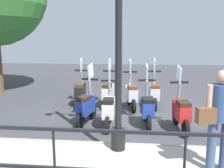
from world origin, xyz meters
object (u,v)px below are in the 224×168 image
(scooter_far_2, at_px, (108,92))
(pedestrian_with_bag, at_px, (220,113))
(scooter_near_2, at_px, (109,108))
(scooter_near_3, at_px, (86,106))
(scooter_far_3, at_px, (80,91))
(scooter_near_1, at_px, (147,107))
(scooter_near_0, at_px, (181,111))
(scooter_far_0, at_px, (154,93))
(scooter_far_1, at_px, (131,94))
(lamp_post_near, at_px, (119,44))

(scooter_far_2, bearing_deg, pedestrian_with_bag, -147.51)
(scooter_far_2, bearing_deg, scooter_near_2, -168.85)
(scooter_near_3, height_order, scooter_far_3, same)
(scooter_near_1, bearing_deg, scooter_far_2, 31.23)
(scooter_near_2, relative_size, scooter_far_3, 1.00)
(scooter_near_0, bearing_deg, scooter_far_2, 39.45)
(pedestrian_with_bag, xyz_separation_m, scooter_far_0, (4.07, 0.68, -0.60))
(scooter_near_3, distance_m, scooter_far_1, 1.88)
(pedestrian_with_bag, xyz_separation_m, scooter_far_2, (3.99, 2.16, -0.60))
(lamp_post_near, relative_size, scooter_near_3, 2.84)
(scooter_far_1, bearing_deg, scooter_far_2, 67.37)
(scooter_near_2, distance_m, scooter_far_3, 2.24)
(scooter_near_1, bearing_deg, pedestrian_with_bag, -161.08)
(scooter_far_2, bearing_deg, scooter_near_1, -140.72)
(pedestrian_with_bag, relative_size, scooter_far_1, 1.03)
(scooter_near_0, bearing_deg, scooter_far_0, 7.53)
(lamp_post_near, bearing_deg, scooter_near_3, 28.79)
(scooter_near_1, bearing_deg, scooter_near_0, -110.34)
(scooter_near_3, distance_m, scooter_far_3, 1.81)
(scooter_far_2, relative_size, scooter_far_3, 1.00)
(pedestrian_with_bag, xyz_separation_m, scooter_near_0, (2.09, 0.19, -0.60))
(scooter_near_0, relative_size, scooter_far_3, 1.00)
(scooter_near_1, height_order, scooter_far_0, same)
(pedestrian_with_bag, bearing_deg, scooter_far_2, 17.07)
(lamp_post_near, xyz_separation_m, scooter_far_3, (3.46, 1.50, -1.61))
(pedestrian_with_bag, relative_size, scooter_far_3, 1.03)
(pedestrian_with_bag, relative_size, scooter_near_2, 1.03)
(pedestrian_with_bag, distance_m, scooter_far_1, 4.13)
(scooter_near_3, bearing_deg, scooter_far_1, -25.36)
(scooter_far_3, bearing_deg, scooter_near_1, -132.89)
(scooter_far_0, bearing_deg, scooter_near_2, 146.48)
(scooter_near_3, height_order, scooter_far_1, same)
(scooter_near_3, height_order, scooter_far_2, same)
(scooter_far_2, xyz_separation_m, scooter_far_3, (0.07, 0.92, 0.00))
(scooter_far_0, bearing_deg, scooter_near_1, 169.80)
(lamp_post_near, xyz_separation_m, scooter_near_3, (1.73, 0.95, -1.61))
(scooter_near_2, distance_m, scooter_far_0, 2.29)
(scooter_near_2, bearing_deg, scooter_far_1, -18.98)
(scooter_far_1, height_order, scooter_far_3, same)
(scooter_near_3, relative_size, scooter_far_3, 1.00)
(lamp_post_near, height_order, scooter_near_0, lamp_post_near)
(pedestrian_with_bag, relative_size, scooter_near_3, 1.03)
(pedestrian_with_bag, relative_size, scooter_far_2, 1.03)
(scooter_near_2, bearing_deg, pedestrian_with_bag, -140.01)
(pedestrian_with_bag, height_order, scooter_near_1, pedestrian_with_bag)
(lamp_post_near, xyz_separation_m, scooter_far_0, (3.47, -0.90, -1.61))
(scooter_near_3, bearing_deg, scooter_far_2, -1.48)
(scooter_far_0, bearing_deg, scooter_far_3, 89.57)
(pedestrian_with_bag, distance_m, scooter_far_3, 5.13)
(lamp_post_near, bearing_deg, scooter_far_3, 23.46)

